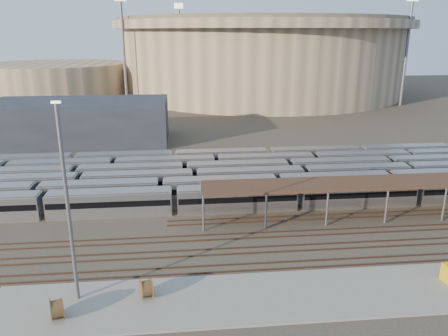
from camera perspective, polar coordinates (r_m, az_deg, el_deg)
The scene contains 14 objects.
ground at distance 59.80m, azimuth 5.15°, elevation -8.36°, with size 420.00×420.00×0.00m, color #383026.
apron at distance 46.14m, azimuth 2.39°, elevation -16.62°, with size 50.00×9.00×0.20m, color gray.
subway_trains at distance 76.40m, azimuth 4.31°, elevation -1.06°, with size 129.19×23.90×3.60m.
inspection_shed at distance 68.81m, azimuth 22.93°, elevation -1.74°, with size 60.30×6.00×5.30m.
empty_tracks at distance 55.39m, azimuth 6.13°, elevation -10.49°, with size 170.00×9.62×0.18m.
stadium at distance 196.34m, azimuth 4.86°, elevation 14.56°, with size 124.00×124.00×32.50m.
secondary_arena at distance 190.31m, azimuth -21.13°, elevation 10.53°, with size 56.00×56.00×14.00m, color tan.
service_building at distance 112.50m, azimuth -18.25°, elevation 5.80°, with size 42.00×20.00×10.00m, color #1E232D.
floodlight_0 at distance 164.07m, azimuth -12.99°, elevation 15.11°, with size 4.00×1.00×38.40m.
floodlight_2 at distance 172.91m, azimuth 22.79°, elevation 14.34°, with size 4.00×1.00×38.40m.
floodlight_3 at distance 212.91m, azimuth -5.81°, elevation 15.87°, with size 4.00×1.00×38.40m.
cable_reel_west at distance 45.48m, azimuth -20.98°, elevation -16.80°, with size 2.01×2.01×1.11m, color brown.
cable_reel_east at distance 46.28m, azimuth -10.10°, elevation -15.22°, with size 1.92×1.92×1.07m, color brown.
yard_light_pole at distance 43.75m, azimuth -19.73°, elevation -4.67°, with size 0.82×0.36×19.90m.
Camera 1 is at (-10.68, -52.84, 25.88)m, focal length 35.00 mm.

